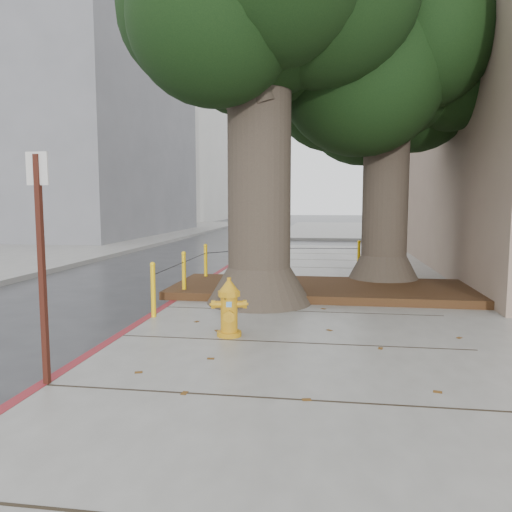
{
  "coord_description": "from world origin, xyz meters",
  "views": [
    {
      "loc": [
        1.05,
        -6.77,
        2.11
      ],
      "look_at": [
        -0.3,
        2.29,
        1.1
      ],
      "focal_mm": 35.0,
      "sensor_mm": 36.0,
      "label": 1
    }
  ],
  "objects_px": {
    "signpost": "(41,255)",
    "car_dark": "(121,228)",
    "car_silver": "(400,233)",
    "fire_hydrant": "(229,308)"
  },
  "relations": [
    {
      "from": "fire_hydrant",
      "to": "car_dark",
      "type": "height_order",
      "value": "car_dark"
    },
    {
      "from": "signpost",
      "to": "car_dark",
      "type": "relative_size",
      "value": 0.61
    },
    {
      "from": "fire_hydrant",
      "to": "car_dark",
      "type": "xyz_separation_m",
      "value": [
        -10.22,
        19.58,
        0.01
      ]
    },
    {
      "from": "signpost",
      "to": "fire_hydrant",
      "type": "bearing_deg",
      "value": 56.75
    },
    {
      "from": "car_silver",
      "to": "car_dark",
      "type": "bearing_deg",
      "value": 87.91
    },
    {
      "from": "car_silver",
      "to": "car_dark",
      "type": "relative_size",
      "value": 0.78
    },
    {
      "from": "fire_hydrant",
      "to": "car_dark",
      "type": "distance_m",
      "value": 22.08
    },
    {
      "from": "signpost",
      "to": "car_silver",
      "type": "relative_size",
      "value": 0.79
    },
    {
      "from": "signpost",
      "to": "car_dark",
      "type": "bearing_deg",
      "value": 114.29
    },
    {
      "from": "car_silver",
      "to": "fire_hydrant",
      "type": "bearing_deg",
      "value": 166.91
    }
  ]
}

